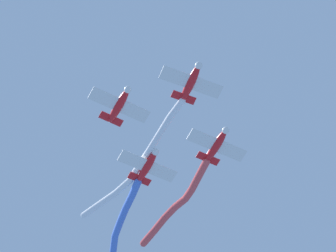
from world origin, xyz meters
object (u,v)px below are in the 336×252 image
object	(u,v)px
airplane_right_wing	(119,105)
airplane_slot	(147,166)
airplane_left_wing	(217,145)
airplane_lead	(191,82)

from	to	relation	value
airplane_right_wing	airplane_slot	xyz separation A→B (m)	(-7.52, 5.00, -0.50)
airplane_left_wing	airplane_right_wing	size ratio (longest dim) A/B	1.00
airplane_lead	airplane_slot	xyz separation A→B (m)	(-12.53, -2.51, -0.20)
airplane_left_wing	airplane_lead	bearing A→B (deg)	-46.96
airplane_left_wing	airplane_right_wing	world-z (taller)	airplane_right_wing
airplane_left_wing	airplane_slot	xyz separation A→B (m)	(-5.01, -7.52, 0.20)
airplane_slot	airplane_lead	bearing A→B (deg)	-2.77
airplane_slot	airplane_right_wing	bearing A→B (deg)	-47.71
airplane_lead	airplane_left_wing	world-z (taller)	airplane_lead
airplane_left_wing	airplane_slot	bearing A→B (deg)	-136.92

